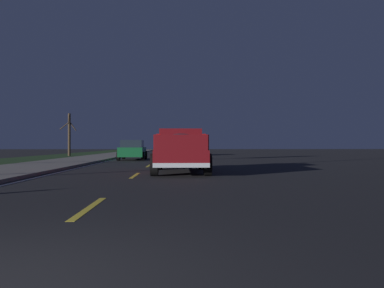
# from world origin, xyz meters

# --- Properties ---
(ground) EXTENTS (144.00, 144.00, 0.00)m
(ground) POSITION_xyz_m (27.00, 0.00, 0.00)
(ground) COLOR black
(sidewalk_shoulder) EXTENTS (108.00, 4.00, 0.12)m
(sidewalk_shoulder) POSITION_xyz_m (27.00, 5.70, 0.06)
(sidewalk_shoulder) COLOR slate
(sidewalk_shoulder) RESTS_ON ground
(grass_verge) EXTENTS (108.00, 6.00, 0.01)m
(grass_verge) POSITION_xyz_m (27.00, 10.70, 0.00)
(grass_verge) COLOR #1E3819
(grass_verge) RESTS_ON ground
(lane_markings) EXTENTS (108.00, 3.54, 0.01)m
(lane_markings) POSITION_xyz_m (29.24, 2.55, 0.00)
(lane_markings) COLOR yellow
(lane_markings) RESTS_ON ground
(pickup_truck) EXTENTS (5.42, 2.28, 1.87)m
(pickup_truck) POSITION_xyz_m (12.68, -1.75, 0.98)
(pickup_truck) COLOR maroon
(pickup_truck) RESTS_ON ground
(sedan_green) EXTENTS (4.44, 2.09, 1.54)m
(sedan_green) POSITION_xyz_m (25.47, 1.90, 0.78)
(sedan_green) COLOR #14592D
(sedan_green) RESTS_ON ground
(sedan_blue) EXTENTS (4.45, 2.10, 1.54)m
(sedan_blue) POSITION_xyz_m (37.36, -1.99, 0.78)
(sedan_blue) COLOR navy
(sedan_blue) RESTS_ON ground
(bare_tree_far) EXTENTS (2.49, 1.75, 4.54)m
(bare_tree_far) POSITION_xyz_m (36.09, 10.01, 2.45)
(bare_tree_far) COLOR #423323
(bare_tree_far) RESTS_ON ground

